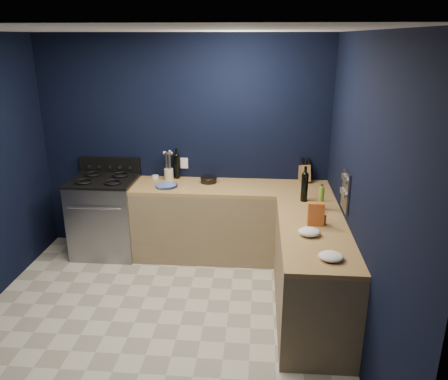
# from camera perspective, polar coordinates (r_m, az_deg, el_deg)

# --- Properties ---
(floor) EXTENTS (3.50, 3.50, 0.02)m
(floor) POSITION_cam_1_polar(r_m,az_deg,el_deg) (4.40, -8.58, -16.72)
(floor) COLOR #BCB7A5
(floor) RESTS_ON ground
(ceiling) EXTENTS (3.50, 3.50, 0.02)m
(ceiling) POSITION_cam_1_polar(r_m,az_deg,el_deg) (3.58, -10.76, 19.74)
(ceiling) COLOR silver
(ceiling) RESTS_ON ground
(wall_back) EXTENTS (3.50, 0.02, 2.60)m
(wall_back) POSITION_cam_1_polar(r_m,az_deg,el_deg) (5.45, -5.15, 5.75)
(wall_back) COLOR black
(wall_back) RESTS_ON ground
(wall_right) EXTENTS (0.02, 3.50, 2.60)m
(wall_right) POSITION_cam_1_polar(r_m,az_deg,el_deg) (3.78, 17.33, -1.14)
(wall_right) COLOR black
(wall_right) RESTS_ON ground
(wall_front) EXTENTS (3.50, 0.02, 2.60)m
(wall_front) POSITION_cam_1_polar(r_m,az_deg,el_deg) (2.30, -20.32, -15.19)
(wall_front) COLOR black
(wall_front) RESTS_ON ground
(cab_back) EXTENTS (2.30, 0.63, 0.86)m
(cab_back) POSITION_cam_1_polar(r_m,az_deg,el_deg) (5.35, 0.91, -4.27)
(cab_back) COLOR #897250
(cab_back) RESTS_ON floor
(top_back) EXTENTS (2.30, 0.63, 0.04)m
(top_back) POSITION_cam_1_polar(r_m,az_deg,el_deg) (5.18, 0.94, 0.30)
(top_back) COLOR brown
(top_back) RESTS_ON cab_back
(cab_right) EXTENTS (0.63, 1.67, 0.86)m
(cab_right) POSITION_cam_1_polar(r_m,az_deg,el_deg) (4.34, 11.15, -10.57)
(cab_right) COLOR #897250
(cab_right) RESTS_ON floor
(top_right) EXTENTS (0.63, 1.67, 0.04)m
(top_right) POSITION_cam_1_polar(r_m,az_deg,el_deg) (4.14, 11.54, -5.13)
(top_right) COLOR brown
(top_right) RESTS_ON cab_right
(gas_range) EXTENTS (0.76, 0.66, 0.92)m
(gas_range) POSITION_cam_1_polar(r_m,az_deg,el_deg) (5.62, -14.88, -3.41)
(gas_range) COLOR gray
(gas_range) RESTS_ON floor
(oven_door) EXTENTS (0.59, 0.02, 0.42)m
(oven_door) POSITION_cam_1_polar(r_m,az_deg,el_deg) (5.35, -15.96, -4.78)
(oven_door) COLOR black
(oven_door) RESTS_ON gas_range
(cooktop) EXTENTS (0.76, 0.66, 0.03)m
(cooktop) POSITION_cam_1_polar(r_m,az_deg,el_deg) (5.46, -15.30, 1.20)
(cooktop) COLOR black
(cooktop) RESTS_ON gas_range
(backguard) EXTENTS (0.76, 0.06, 0.20)m
(backguard) POSITION_cam_1_polar(r_m,az_deg,el_deg) (5.70, -14.41, 3.14)
(backguard) COLOR black
(backguard) RESTS_ON gas_range
(spice_panel) EXTENTS (0.02, 0.28, 0.38)m
(spice_panel) POSITION_cam_1_polar(r_m,az_deg,el_deg) (4.32, 15.37, -0.11)
(spice_panel) COLOR gray
(spice_panel) RESTS_ON wall_right
(wall_outlet) EXTENTS (0.09, 0.02, 0.13)m
(wall_outlet) POSITION_cam_1_polar(r_m,az_deg,el_deg) (5.48, -5.12, 3.46)
(wall_outlet) COLOR white
(wall_outlet) RESTS_ON wall_back
(plate_stack) EXTENTS (0.28, 0.28, 0.03)m
(plate_stack) POSITION_cam_1_polar(r_m,az_deg,el_deg) (5.19, -7.44, 0.56)
(plate_stack) COLOR #465BA9
(plate_stack) RESTS_ON top_back
(ramekin) EXTENTS (0.10, 0.10, 0.03)m
(ramekin) POSITION_cam_1_polar(r_m,az_deg,el_deg) (5.53, -8.81, 1.69)
(ramekin) COLOR white
(ramekin) RESTS_ON top_back
(utensil_crock) EXTENTS (0.14, 0.14, 0.14)m
(utensil_crock) POSITION_cam_1_polar(r_m,az_deg,el_deg) (5.43, -7.10, 2.03)
(utensil_crock) COLOR beige
(utensil_crock) RESTS_ON top_back
(wine_bottle_back) EXTENTS (0.09, 0.09, 0.29)m
(wine_bottle_back) POSITION_cam_1_polar(r_m,az_deg,el_deg) (5.46, -6.08, 3.00)
(wine_bottle_back) COLOR black
(wine_bottle_back) RESTS_ON top_back
(lemon_basket) EXTENTS (0.20, 0.20, 0.07)m
(lemon_basket) POSITION_cam_1_polar(r_m,az_deg,el_deg) (5.29, -1.98, 1.34)
(lemon_basket) COLOR black
(lemon_basket) RESTS_ON top_back
(knife_block) EXTENTS (0.15, 0.25, 0.24)m
(knife_block) POSITION_cam_1_polar(r_m,az_deg,el_deg) (5.41, 10.28, 2.10)
(knife_block) COLOR brown
(knife_block) RESTS_ON top_back
(wine_bottle_right) EXTENTS (0.09, 0.09, 0.30)m
(wine_bottle_right) POSITION_cam_1_polar(r_m,az_deg,el_deg) (4.74, 10.29, 0.31)
(wine_bottle_right) COLOR black
(wine_bottle_right) RESTS_ON top_right
(oil_bottle) EXTENTS (0.06, 0.06, 0.24)m
(oil_bottle) POSITION_cam_1_polar(r_m,az_deg,el_deg) (4.55, 12.37, -1.03)
(oil_bottle) COLOR olive
(oil_bottle) RESTS_ON top_right
(spice_jar_near) EXTENTS (0.05, 0.05, 0.09)m
(spice_jar_near) POSITION_cam_1_polar(r_m,az_deg,el_deg) (4.50, 12.21, -2.22)
(spice_jar_near) COLOR olive
(spice_jar_near) RESTS_ON top_right
(spice_jar_far) EXTENTS (0.05, 0.05, 0.09)m
(spice_jar_far) POSITION_cam_1_polar(r_m,az_deg,el_deg) (4.22, 12.69, -3.75)
(spice_jar_far) COLOR olive
(spice_jar_far) RESTS_ON top_right
(crouton_bag) EXTENTS (0.15, 0.07, 0.22)m
(crouton_bag) POSITION_cam_1_polar(r_m,az_deg,el_deg) (4.16, 11.70, -3.04)
(crouton_bag) COLOR #B32936
(crouton_bag) RESTS_ON top_right
(towel_front) EXTENTS (0.22, 0.19, 0.07)m
(towel_front) POSITION_cam_1_polar(r_m,az_deg,el_deg) (3.97, 10.90, -5.30)
(towel_front) COLOR white
(towel_front) RESTS_ON top_right
(towel_end) EXTENTS (0.23, 0.21, 0.06)m
(towel_end) POSITION_cam_1_polar(r_m,az_deg,el_deg) (3.60, 13.58, -8.28)
(towel_end) COLOR white
(towel_end) RESTS_ON top_right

